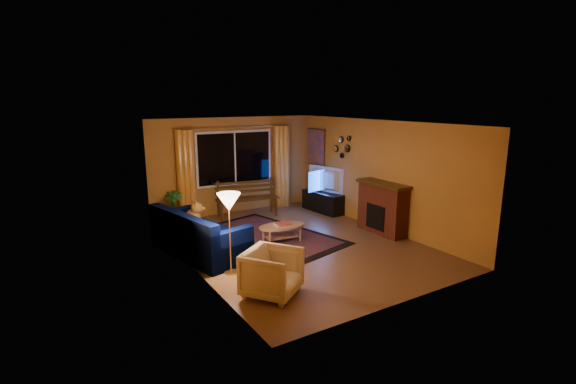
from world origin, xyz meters
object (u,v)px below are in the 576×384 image
tv_console (323,202)px  armchair (272,271)px  sofa (199,232)px  coffee_table (282,234)px  bench (248,208)px  floor_lamp (230,234)px

tv_console → armchair: bearing=-140.1°
sofa → coffee_table: (1.71, -0.24, -0.26)m
coffee_table → tv_console: tv_console is taller
coffee_table → sofa: bearing=172.0°
armchair → coffee_table: 2.45m
bench → coffee_table: (-0.25, -2.13, -0.05)m
armchair → sofa: bearing=63.0°
coffee_table → floor_lamp: bearing=-149.5°
bench → coffee_table: size_ratio=1.57×
coffee_table → tv_console: (2.19, 1.53, 0.08)m
sofa → armchair: sofa is taller
bench → coffee_table: 2.14m
floor_lamp → coffee_table: bearing=30.5°
floor_lamp → tv_console: size_ratio=1.11×
bench → tv_console: (1.94, -0.60, 0.03)m
armchair → tv_console: (3.55, 3.55, -0.14)m
sofa → tv_console: sofa is taller
floor_lamp → coffee_table: 1.90m
coffee_table → bench: bearing=83.4°
floor_lamp → bench: bearing=59.2°
bench → tv_console: size_ratio=1.24×
bench → tv_console: bearing=-7.5°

